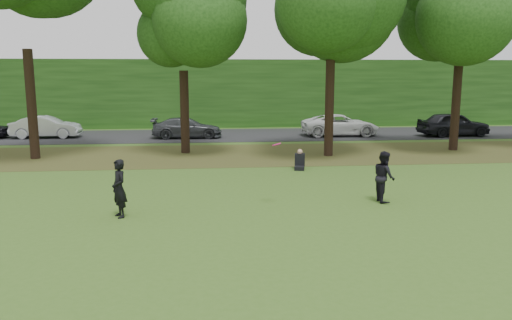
{
  "coord_description": "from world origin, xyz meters",
  "views": [
    {
      "loc": [
        -1.87,
        -11.35,
        3.96
      ],
      "look_at": [
        -0.38,
        3.93,
        1.3
      ],
      "focal_mm": 35.0,
      "sensor_mm": 36.0,
      "label": 1
    }
  ],
  "objects_px": {
    "frisbee": "(277,144)",
    "seated_person": "(300,162)",
    "player_right": "(384,176)",
    "player_left": "(119,189)"
  },
  "relations": [
    {
      "from": "frisbee",
      "to": "seated_person",
      "type": "height_order",
      "value": "frisbee"
    },
    {
      "from": "player_right",
      "to": "frisbee",
      "type": "distance_m",
      "value": 3.61
    },
    {
      "from": "player_right",
      "to": "frisbee",
      "type": "bearing_deg",
      "value": 93.71
    },
    {
      "from": "player_left",
      "to": "player_right",
      "type": "xyz_separation_m",
      "value": [
        7.94,
        0.97,
        -0.02
      ]
    },
    {
      "from": "player_left",
      "to": "seated_person",
      "type": "bearing_deg",
      "value": 106.53
    },
    {
      "from": "frisbee",
      "to": "seated_person",
      "type": "relative_size",
      "value": 0.43
    },
    {
      "from": "player_right",
      "to": "frisbee",
      "type": "relative_size",
      "value": 4.53
    },
    {
      "from": "player_right",
      "to": "seated_person",
      "type": "distance_m",
      "value": 5.87
    },
    {
      "from": "seated_person",
      "to": "frisbee",
      "type": "bearing_deg",
      "value": -94.88
    },
    {
      "from": "player_left",
      "to": "frisbee",
      "type": "xyz_separation_m",
      "value": [
        4.51,
        0.73,
        1.08
      ]
    }
  ]
}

